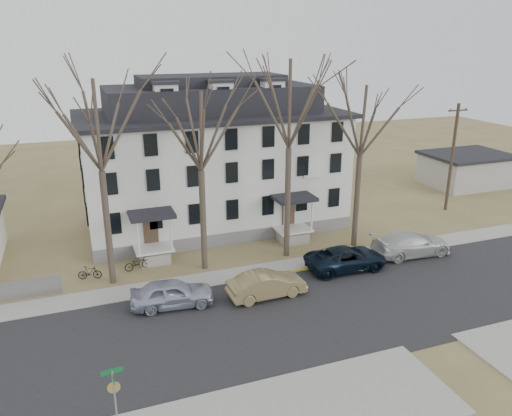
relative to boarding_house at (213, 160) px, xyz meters
name	(u,v)px	position (x,y,z in m)	size (l,w,h in m)	color
ground	(343,329)	(2.00, -17.95, -5.38)	(120.00, 120.00, 0.00)	olive
main_road	(325,311)	(2.00, -15.95, -5.38)	(120.00, 10.00, 0.04)	#27272A
far_sidewalk	(283,268)	(2.00, -9.95, -5.38)	(120.00, 2.00, 0.08)	#A09F97
yellow_curb	(355,262)	(7.00, -10.85, -5.38)	(14.00, 0.25, 0.06)	gold
boarding_house	(213,160)	(0.00, 0.00, 0.00)	(20.80, 12.36, 12.05)	slate
distant_building	(466,169)	(28.00, 2.05, -3.70)	(8.50, 6.50, 3.35)	#A09F97
tree_far_left	(96,119)	(-9.00, -8.15, 4.96)	(8.40, 8.40, 13.72)	#473B31
tree_mid_left	(200,126)	(-3.00, -8.15, 4.22)	(7.80, 7.80, 12.74)	#473B31
tree_center	(290,98)	(3.00, -8.15, 5.71)	(9.00, 9.00, 14.70)	#473B31
tree_mid_right	(362,116)	(8.50, -8.15, 4.22)	(7.80, 7.80, 12.74)	#473B31
utility_pole_far	(452,157)	(20.50, -3.95, -0.47)	(2.00, 0.28, 9.50)	#3D3023
car_silver	(172,294)	(-6.03, -12.45, -4.57)	(1.91, 4.74, 1.61)	#ADB3C9
car_tan	(267,285)	(-0.53, -13.28, -4.60)	(1.65, 4.73, 1.56)	olive
car_navy	(346,259)	(5.81, -11.63, -4.62)	(2.53, 5.49, 1.52)	black
car_white	(411,244)	(11.31, -11.19, -4.54)	(2.35, 5.78, 1.68)	silver
bicycle_left	(138,264)	(-7.28, -6.90, -4.92)	(0.62, 1.76, 0.93)	black
bicycle_right	(90,273)	(-10.33, -7.25, -4.93)	(0.42, 1.49, 0.90)	black
street_sign	(114,392)	(-9.97, -21.37, -3.46)	(0.84, 0.84, 2.95)	gray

